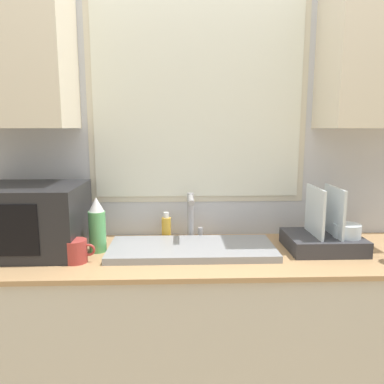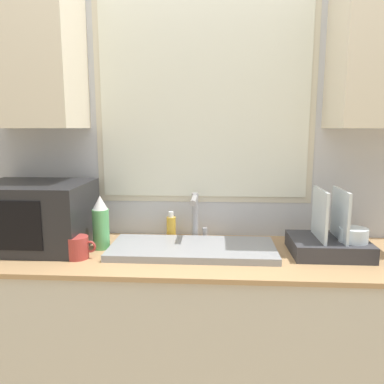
# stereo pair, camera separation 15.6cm
# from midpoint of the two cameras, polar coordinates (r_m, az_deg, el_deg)

# --- Properties ---
(countertop) EXTENTS (2.21, 0.60, 0.91)m
(countertop) POSITION_cam_midpoint_polar(r_m,az_deg,el_deg) (1.89, -1.28, -22.25)
(countertop) COLOR beige
(countertop) RESTS_ON ground_plane
(wall_back) EXTENTS (6.00, 0.38, 2.60)m
(wall_back) POSITION_cam_midpoint_polar(r_m,az_deg,el_deg) (1.89, -1.51, 8.08)
(wall_back) COLOR silver
(wall_back) RESTS_ON ground_plane
(sink_basin) EXTENTS (0.74, 0.32, 0.03)m
(sink_basin) POSITION_cam_midpoint_polar(r_m,az_deg,el_deg) (1.70, -2.70, -8.66)
(sink_basin) COLOR gray
(sink_basin) RESTS_ON countertop
(faucet) EXTENTS (0.08, 0.19, 0.24)m
(faucet) POSITION_cam_midpoint_polar(r_m,az_deg,el_deg) (1.82, -2.54, -3.21)
(faucet) COLOR #99999E
(faucet) RESTS_ON countertop
(microwave) EXTENTS (0.49, 0.39, 0.30)m
(microwave) POSITION_cam_midpoint_polar(r_m,az_deg,el_deg) (1.86, -26.16, -3.71)
(microwave) COLOR #232326
(microwave) RESTS_ON countertop
(dish_rack) EXTENTS (0.33, 0.28, 0.29)m
(dish_rack) POSITION_cam_midpoint_polar(r_m,az_deg,el_deg) (1.79, 17.33, -6.56)
(dish_rack) COLOR #333338
(dish_rack) RESTS_ON countertop
(spray_bottle) EXTENTS (0.08, 0.08, 0.25)m
(spray_bottle) POSITION_cam_midpoint_polar(r_m,az_deg,el_deg) (1.75, -16.77, -4.95)
(spray_bottle) COLOR #59B266
(spray_bottle) RESTS_ON countertop
(soap_bottle) EXTENTS (0.05, 0.05, 0.14)m
(soap_bottle) POSITION_cam_midpoint_polar(r_m,az_deg,el_deg) (1.89, -6.32, -5.42)
(soap_bottle) COLOR gold
(soap_bottle) RESTS_ON countertop
(mug_near_sink) EXTENTS (0.13, 0.10, 0.10)m
(mug_near_sink) POSITION_cam_midpoint_polar(r_m,az_deg,el_deg) (1.66, -19.91, -8.51)
(mug_near_sink) COLOR #A53833
(mug_near_sink) RESTS_ON countertop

